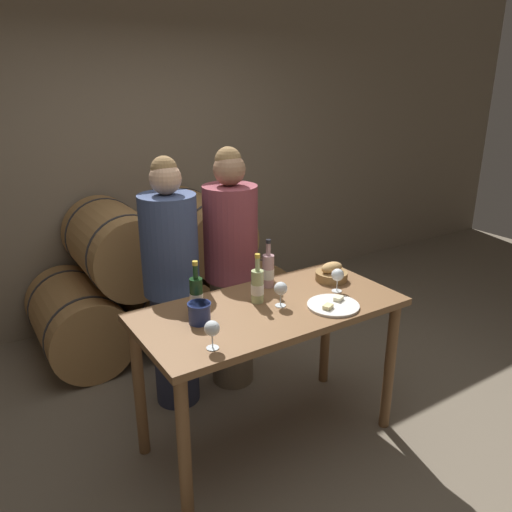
{
  "coord_description": "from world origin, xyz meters",
  "views": [
    {
      "loc": [
        -1.41,
        -2.05,
        2.07
      ],
      "look_at": [
        0.0,
        0.14,
        1.13
      ],
      "focal_mm": 35.0,
      "sensor_mm": 36.0,
      "label": 1
    }
  ],
  "objects_px": {
    "cheese_plate": "(333,305)",
    "wine_glass_far_left": "(212,329)",
    "person_right": "(231,270)",
    "wine_bottle_rose": "(268,270)",
    "blue_crock": "(199,312)",
    "wine_bottle_red": "(196,295)",
    "person_left": "(172,286)",
    "wine_glass_left": "(281,289)",
    "tasting_table": "(270,327)",
    "wine_bottle_white": "(257,286)",
    "wine_glass_center": "(338,275)",
    "bread_basket": "(331,274)"
  },
  "relations": [
    {
      "from": "wine_bottle_red",
      "to": "person_right",
      "type": "bearing_deg",
      "value": 45.64
    },
    {
      "from": "cheese_plate",
      "to": "wine_glass_left",
      "type": "bearing_deg",
      "value": 145.16
    },
    {
      "from": "person_right",
      "to": "blue_crock",
      "type": "relative_size",
      "value": 13.78
    },
    {
      "from": "wine_glass_far_left",
      "to": "wine_glass_center",
      "type": "bearing_deg",
      "value": 11.44
    },
    {
      "from": "wine_bottle_red",
      "to": "bread_basket",
      "type": "relative_size",
      "value": 1.48
    },
    {
      "from": "person_left",
      "to": "cheese_plate",
      "type": "height_order",
      "value": "person_left"
    },
    {
      "from": "blue_crock",
      "to": "cheese_plate",
      "type": "height_order",
      "value": "blue_crock"
    },
    {
      "from": "wine_glass_far_left",
      "to": "wine_glass_left",
      "type": "distance_m",
      "value": 0.57
    },
    {
      "from": "wine_glass_left",
      "to": "bread_basket",
      "type": "bearing_deg",
      "value": 15.34
    },
    {
      "from": "wine_bottle_rose",
      "to": "bread_basket",
      "type": "xyz_separation_m",
      "value": [
        0.38,
        -0.13,
        -0.06
      ]
    },
    {
      "from": "tasting_table",
      "to": "wine_glass_center",
      "type": "xyz_separation_m",
      "value": [
        0.44,
        -0.04,
        0.23
      ]
    },
    {
      "from": "blue_crock",
      "to": "cheese_plate",
      "type": "xyz_separation_m",
      "value": [
        0.7,
        -0.23,
        -0.05
      ]
    },
    {
      "from": "wine_glass_left",
      "to": "person_left",
      "type": "bearing_deg",
      "value": 116.35
    },
    {
      "from": "wine_bottle_red",
      "to": "person_left",
      "type": "bearing_deg",
      "value": 81.33
    },
    {
      "from": "person_right",
      "to": "wine_glass_far_left",
      "type": "bearing_deg",
      "value": -124.49
    },
    {
      "from": "bread_basket",
      "to": "person_left",
      "type": "bearing_deg",
      "value": 145.65
    },
    {
      "from": "cheese_plate",
      "to": "wine_glass_far_left",
      "type": "bearing_deg",
      "value": -177.13
    },
    {
      "from": "wine_bottle_white",
      "to": "cheese_plate",
      "type": "xyz_separation_m",
      "value": [
        0.32,
        -0.28,
        -0.09
      ]
    },
    {
      "from": "cheese_plate",
      "to": "wine_bottle_rose",
      "type": "bearing_deg",
      "value": 108.49
    },
    {
      "from": "wine_bottle_red",
      "to": "cheese_plate",
      "type": "xyz_separation_m",
      "value": [
        0.66,
        -0.34,
        -0.09
      ]
    },
    {
      "from": "tasting_table",
      "to": "person_left",
      "type": "height_order",
      "value": "person_left"
    },
    {
      "from": "person_right",
      "to": "cheese_plate",
      "type": "xyz_separation_m",
      "value": [
        0.15,
        -0.86,
        0.05
      ]
    },
    {
      "from": "person_right",
      "to": "wine_glass_far_left",
      "type": "distance_m",
      "value": 1.1
    },
    {
      "from": "person_right",
      "to": "wine_glass_center",
      "type": "xyz_separation_m",
      "value": [
        0.31,
        -0.71,
        0.14
      ]
    },
    {
      "from": "person_left",
      "to": "blue_crock",
      "type": "distance_m",
      "value": 0.65
    },
    {
      "from": "person_left",
      "to": "wine_bottle_red",
      "type": "height_order",
      "value": "person_left"
    },
    {
      "from": "wine_bottle_rose",
      "to": "wine_glass_far_left",
      "type": "bearing_deg",
      "value": -143.3
    },
    {
      "from": "tasting_table",
      "to": "wine_bottle_white",
      "type": "distance_m",
      "value": 0.24
    },
    {
      "from": "wine_bottle_white",
      "to": "wine_bottle_rose",
      "type": "xyz_separation_m",
      "value": [
        0.17,
        0.15,
        0.01
      ]
    },
    {
      "from": "blue_crock",
      "to": "wine_glass_center",
      "type": "xyz_separation_m",
      "value": [
        0.86,
        -0.08,
        0.04
      ]
    },
    {
      "from": "person_right",
      "to": "blue_crock",
      "type": "bearing_deg",
      "value": -130.99
    },
    {
      "from": "person_right",
      "to": "wine_glass_far_left",
      "type": "height_order",
      "value": "person_right"
    },
    {
      "from": "wine_bottle_red",
      "to": "wine_glass_center",
      "type": "xyz_separation_m",
      "value": [
        0.82,
        -0.19,
        -0.0
      ]
    },
    {
      "from": "wine_bottle_red",
      "to": "wine_bottle_rose",
      "type": "distance_m",
      "value": 0.53
    },
    {
      "from": "wine_glass_center",
      "to": "wine_glass_left",
      "type": "bearing_deg",
      "value": 177.56
    },
    {
      "from": "blue_crock",
      "to": "wine_bottle_red",
      "type": "bearing_deg",
      "value": 70.31
    },
    {
      "from": "tasting_table",
      "to": "wine_bottle_rose",
      "type": "distance_m",
      "value": 0.36
    },
    {
      "from": "wine_bottle_white",
      "to": "blue_crock",
      "type": "relative_size",
      "value": 2.35
    },
    {
      "from": "bread_basket",
      "to": "wine_bottle_red",
      "type": "bearing_deg",
      "value": 177.39
    },
    {
      "from": "bread_basket",
      "to": "wine_bottle_rose",
      "type": "bearing_deg",
      "value": 161.3
    },
    {
      "from": "wine_bottle_red",
      "to": "wine_glass_far_left",
      "type": "relative_size",
      "value": 2.08
    },
    {
      "from": "wine_bottle_rose",
      "to": "cheese_plate",
      "type": "relative_size",
      "value": 1.03
    },
    {
      "from": "wine_bottle_white",
      "to": "wine_glass_left",
      "type": "bearing_deg",
      "value": -55.2
    },
    {
      "from": "wine_bottle_rose",
      "to": "cheese_plate",
      "type": "bearing_deg",
      "value": -71.51
    },
    {
      "from": "blue_crock",
      "to": "wine_glass_left",
      "type": "distance_m",
      "value": 0.47
    },
    {
      "from": "blue_crock",
      "to": "wine_glass_center",
      "type": "distance_m",
      "value": 0.86
    },
    {
      "from": "bread_basket",
      "to": "wine_bottle_white",
      "type": "bearing_deg",
      "value": -178.05
    },
    {
      "from": "blue_crock",
      "to": "wine_bottle_rose",
      "type": "bearing_deg",
      "value": 19.77
    },
    {
      "from": "person_right",
      "to": "wine_glass_far_left",
      "type": "relative_size",
      "value": 11.82
    },
    {
      "from": "cheese_plate",
      "to": "wine_glass_far_left",
      "type": "distance_m",
      "value": 0.77
    }
  ]
}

